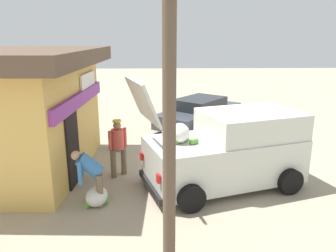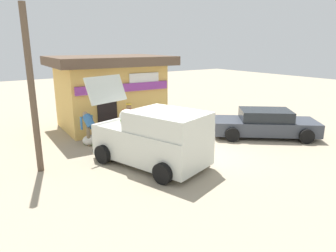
# 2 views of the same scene
# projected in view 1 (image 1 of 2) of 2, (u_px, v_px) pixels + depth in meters

# --- Properties ---
(ground_plane) EXTENTS (60.00, 60.00, 0.00)m
(ground_plane) POSITION_uv_depth(u_px,v_px,m) (212.00, 163.00, 10.09)
(ground_plane) COLOR tan
(storefront_bar) EXTENTS (5.70, 4.33, 3.46)m
(storefront_bar) POSITION_uv_depth(u_px,v_px,m) (21.00, 110.00, 9.05)
(storefront_bar) COLOR #E0B259
(storefront_bar) RESTS_ON ground_plane
(delivery_van) EXTENTS (3.13, 4.65, 2.88)m
(delivery_van) POSITION_uv_depth(u_px,v_px,m) (229.00, 149.00, 8.46)
(delivery_van) COLOR silver
(delivery_van) RESTS_ON ground_plane
(parked_sedan) EXTENTS (4.56, 4.16, 1.21)m
(parked_sedan) POSITION_uv_depth(u_px,v_px,m) (200.00, 113.00, 14.19)
(parked_sedan) COLOR #383D47
(parked_sedan) RESTS_ON ground_plane
(vendor_standing) EXTENTS (0.48, 0.48, 1.61)m
(vendor_standing) POSITION_uv_depth(u_px,v_px,m) (118.00, 145.00, 8.97)
(vendor_standing) COLOR #726047
(vendor_standing) RESTS_ON ground_plane
(customer_bending) EXTENTS (0.59, 0.73, 1.33)m
(customer_bending) POSITION_uv_depth(u_px,v_px,m) (91.00, 172.00, 7.45)
(customer_bending) COLOR #726047
(customer_bending) RESTS_ON ground_plane
(unloaded_banana_pile) EXTENTS (0.76, 0.61, 0.42)m
(unloaded_banana_pile) POSITION_uv_depth(u_px,v_px,m) (96.00, 197.00, 7.59)
(unloaded_banana_pile) COLOR silver
(unloaded_banana_pile) RESTS_ON ground_plane
(paint_bucket) EXTENTS (0.31, 0.31, 0.42)m
(paint_bucket) POSITION_uv_depth(u_px,v_px,m) (118.00, 145.00, 11.15)
(paint_bucket) COLOR blue
(paint_bucket) RESTS_ON ground_plane
(utility_pole) EXTENTS (0.20, 0.20, 5.19)m
(utility_pole) POSITION_uv_depth(u_px,v_px,m) (169.00, 122.00, 4.75)
(utility_pole) COLOR brown
(utility_pole) RESTS_ON ground_plane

